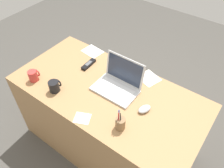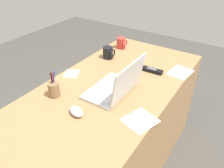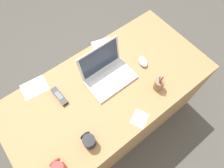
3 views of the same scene
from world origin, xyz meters
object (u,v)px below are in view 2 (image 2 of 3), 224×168
Objects in this scene: coffee_mug_white at (108,53)px; laptop at (116,86)px; pen_holder at (54,89)px; coffee_mug_tall at (121,43)px; computer_mouse at (76,111)px; cordless_phone at (152,70)px.

laptop is at bearing 39.56° from coffee_mug_white.
coffee_mug_white is 0.55× the size of pen_holder.
coffee_mug_white and coffee_mug_tall have the same top height.
laptop reaches higher than coffee_mug_white.
computer_mouse is at bearing 15.76° from coffee_mug_tall.
computer_mouse is (0.28, -0.08, -0.03)m from laptop.
laptop is 0.30m from computer_mouse.
coffee_mug_white is 0.22m from coffee_mug_tall.
pen_holder reaches higher than coffee_mug_tall.
coffee_mug_tall reaches higher than cordless_phone.
computer_mouse is at bearing 75.16° from pen_holder.
coffee_mug_tall is (-0.60, -0.33, -0.00)m from laptop.
coffee_mug_tall is 0.55× the size of pen_holder.
coffee_mug_white is at bearing -92.12° from cordless_phone.
computer_mouse is 0.23m from pen_holder.
pen_holder is (-0.06, -0.22, 0.03)m from computer_mouse.
coffee_mug_tall is at bearing -120.73° from cordless_phone.
pen_holder is at bearing -31.91° from cordless_phone.
laptop reaches higher than computer_mouse.
laptop is at bearing -175.78° from computer_mouse.
computer_mouse is 0.62× the size of pen_holder.
coffee_mug_tall is at bearing -144.52° from computer_mouse.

